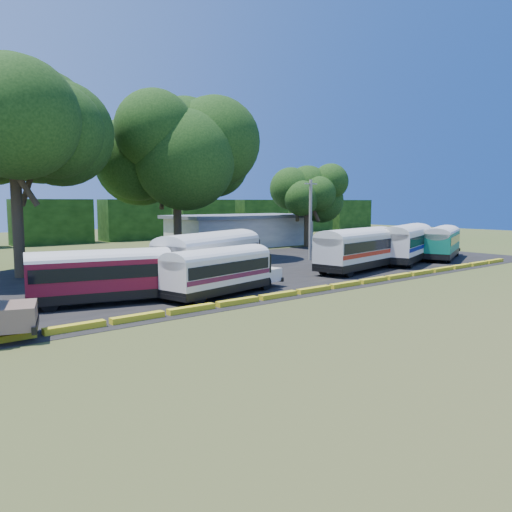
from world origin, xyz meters
TOP-DOWN VIEW (x-y plane):
  - ground at (0.00, 0.00)m, footprint 160.00×160.00m
  - asphalt_strip at (1.00, 12.00)m, footprint 64.00×24.00m
  - curb at (-0.00, 1.00)m, footprint 53.70×0.45m
  - terminal_building at (18.00, 30.00)m, footprint 19.00×9.00m
  - treeline_backdrop at (0.00, 48.00)m, footprint 130.00×4.00m
  - bus_red at (-10.17, 5.74)m, footprint 9.57×4.51m
  - bus_cream_west at (-3.85, 3.60)m, footprint 9.23×4.07m
  - bus_cream_east at (-2.07, 7.13)m, footprint 11.28×6.82m
  - bus_white_red at (10.96, 5.26)m, footprint 11.06×4.52m
  - bus_white_blue at (18.70, 5.92)m, footprint 11.14×6.29m
  - bus_teal at (24.28, 5.65)m, footprint 10.06×6.14m
  - tree_west at (-11.21, 19.19)m, footprint 11.98×11.98m
  - tree_center at (4.05, 22.09)m, footprint 12.24×12.24m
  - tree_east at (23.67, 23.78)m, footprint 7.29×7.29m
  - utility_pole at (13.67, 13.37)m, footprint 1.60×0.30m

SIDE VIEW (x-z plane):
  - ground at x=0.00m, z-range 0.00..0.00m
  - asphalt_strip at x=1.00m, z-range 0.00..0.02m
  - curb at x=0.00m, z-range 0.00..0.30m
  - bus_cream_west at x=-3.85m, z-range 0.19..3.14m
  - bus_red at x=-10.17m, z-range 0.22..3.28m
  - bus_teal at x=24.28m, z-range 0.24..3.50m
  - bus_white_red at x=10.96m, z-range 0.23..3.77m
  - bus_white_blue at x=18.70m, z-range 0.23..3.82m
  - terminal_building at x=18.00m, z-range 0.03..4.03m
  - bus_cream_east at x=-2.07m, z-range 0.24..3.89m
  - treeline_backdrop at x=0.00m, z-range 0.00..6.00m
  - utility_pole at x=13.67m, z-range 0.11..7.88m
  - tree_east at x=23.67m, z-range 2.33..12.48m
  - tree_center at x=4.05m, z-range 3.28..18.87m
  - tree_west at x=-11.21m, z-range 3.72..20.04m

